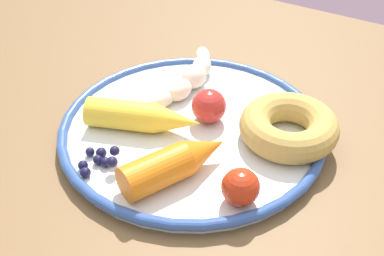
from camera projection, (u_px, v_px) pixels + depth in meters
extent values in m
cube|color=brown|center=(216.00, 129.00, 0.65)|extent=(1.16, 0.71, 0.03)
cube|color=brown|center=(80.00, 117.00, 1.28)|extent=(0.05, 0.05, 0.70)
cylinder|color=silver|center=(192.00, 132.00, 0.61)|extent=(0.30, 0.30, 0.01)
torus|color=#315094|center=(192.00, 128.00, 0.60)|extent=(0.31, 0.31, 0.01)
ellipsoid|color=#F7DFC3|center=(160.00, 101.00, 0.63)|extent=(0.03, 0.04, 0.02)
ellipsoid|color=#F7DFC3|center=(180.00, 89.00, 0.65)|extent=(0.03, 0.04, 0.02)
ellipsoid|color=#F7DFC3|center=(194.00, 76.00, 0.66)|extent=(0.03, 0.04, 0.03)
ellipsoid|color=#F7DFC3|center=(202.00, 66.00, 0.69)|extent=(0.04, 0.04, 0.02)
ellipsoid|color=#F7DFC3|center=(203.00, 56.00, 0.71)|extent=(0.04, 0.04, 0.02)
cylinder|color=orange|center=(156.00, 171.00, 0.52)|extent=(0.06, 0.08, 0.04)
cone|color=orange|center=(205.00, 150.00, 0.55)|extent=(0.05, 0.06, 0.04)
cylinder|color=yellow|center=(121.00, 115.00, 0.60)|extent=(0.09, 0.06, 0.03)
cone|color=yellow|center=(177.00, 121.00, 0.59)|extent=(0.06, 0.05, 0.03)
torus|color=tan|center=(289.00, 127.00, 0.58)|extent=(0.16, 0.16, 0.03)
sphere|color=#191638|center=(90.00, 152.00, 0.56)|extent=(0.01, 0.01, 0.01)
sphere|color=#191638|center=(101.00, 153.00, 0.56)|extent=(0.01, 0.01, 0.01)
sphere|color=#191638|center=(98.00, 160.00, 0.55)|extent=(0.01, 0.01, 0.01)
sphere|color=#191638|center=(83.00, 165.00, 0.55)|extent=(0.01, 0.01, 0.01)
sphere|color=#191638|center=(85.00, 173.00, 0.54)|extent=(0.01, 0.01, 0.01)
sphere|color=#191638|center=(106.00, 162.00, 0.55)|extent=(0.01, 0.01, 0.01)
sphere|color=#191638|center=(115.00, 151.00, 0.55)|extent=(0.01, 0.01, 0.01)
sphere|color=#191638|center=(112.00, 162.00, 0.54)|extent=(0.01, 0.01, 0.01)
sphere|color=red|center=(208.00, 106.00, 0.60)|extent=(0.04, 0.04, 0.04)
sphere|color=red|center=(241.00, 187.00, 0.50)|extent=(0.04, 0.04, 0.04)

